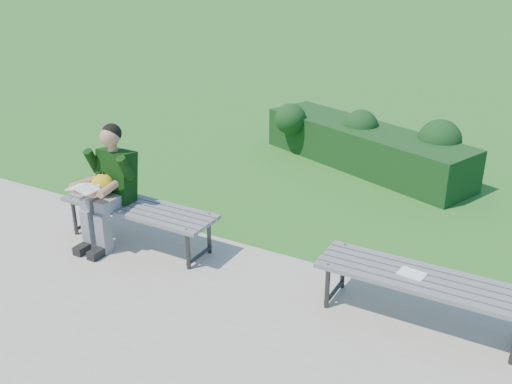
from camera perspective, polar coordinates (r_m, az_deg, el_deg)
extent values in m
plane|color=#1C7418|center=(6.18, 1.14, -6.02)|extent=(80.00, 80.00, 0.00)
cube|color=#AAA390|center=(4.95, -8.82, -14.49)|extent=(30.00, 3.50, 0.02)
cube|color=#11420F|center=(8.64, 10.78, 4.45)|extent=(3.45, 2.03, 0.60)
sphere|color=#11420F|center=(8.96, 3.47, 7.30)|extent=(0.63, 0.63, 0.49)
sphere|color=#11420F|center=(8.67, 10.44, 6.42)|extent=(0.67, 0.67, 0.51)
sphere|color=#11420F|center=(8.28, 17.87, 4.87)|extent=(0.78, 0.78, 0.60)
cube|color=gray|center=(6.11, -12.96, -2.25)|extent=(1.80, 0.08, 0.04)
cube|color=gray|center=(6.18, -12.33, -1.89)|extent=(1.80, 0.08, 0.04)
cube|color=gray|center=(6.25, -11.71, -1.54)|extent=(1.80, 0.08, 0.04)
cube|color=gray|center=(6.32, -11.11, -1.20)|extent=(1.80, 0.08, 0.04)
cube|color=gray|center=(6.39, -10.52, -0.87)|extent=(1.80, 0.08, 0.04)
cylinder|color=#2D2D30|center=(6.73, -17.68, -2.47)|extent=(0.04, 0.04, 0.41)
cylinder|color=#2D2D30|center=(6.96, -15.46, -1.32)|extent=(0.04, 0.04, 0.41)
cylinder|color=#2D2D30|center=(6.77, -16.72, -0.48)|extent=(0.04, 0.42, 0.04)
cylinder|color=#2D2D30|center=(6.90, -16.42, -2.98)|extent=(0.04, 0.42, 0.04)
cylinder|color=gray|center=(6.62, -18.05, -0.58)|extent=(0.02, 0.02, 0.01)
cylinder|color=gray|center=(6.88, -15.58, 0.63)|extent=(0.02, 0.02, 0.01)
cylinder|color=#2D2D30|center=(5.77, -6.81, -5.87)|extent=(0.04, 0.04, 0.41)
cylinder|color=#2D2D30|center=(6.04, -4.71, -4.37)|extent=(0.04, 0.04, 0.41)
cylinder|color=#2D2D30|center=(5.82, -5.81, -3.51)|extent=(0.04, 0.42, 0.04)
cylinder|color=#2D2D30|center=(5.98, -5.68, -6.33)|extent=(0.04, 0.42, 0.04)
cylinder|color=gray|center=(5.64, -7.03, -3.73)|extent=(0.02, 0.02, 0.01)
cylinder|color=gray|center=(5.95, -4.70, -2.17)|extent=(0.02, 0.02, 0.01)
cube|color=gray|center=(4.88, 15.78, -9.50)|extent=(1.80, 0.08, 0.04)
cube|color=gray|center=(4.96, 16.09, -8.91)|extent=(1.80, 0.08, 0.04)
cube|color=gray|center=(5.05, 16.38, -8.35)|extent=(1.80, 0.08, 0.04)
cube|color=gray|center=(5.14, 16.67, -7.80)|extent=(1.80, 0.08, 0.04)
cube|color=gray|center=(5.23, 16.94, -7.28)|extent=(1.80, 0.08, 0.04)
cylinder|color=#2D2D30|center=(5.19, 7.14, -9.48)|extent=(0.04, 0.04, 0.41)
cylinder|color=#2D2D30|center=(5.50, 8.68, -7.58)|extent=(0.04, 0.04, 0.41)
cylinder|color=#2D2D30|center=(5.25, 8.04, -6.80)|extent=(0.04, 0.42, 0.04)
cylinder|color=#2D2D30|center=(5.42, 7.85, -9.81)|extent=(0.04, 0.42, 0.04)
cylinder|color=gray|center=(5.05, 7.20, -7.20)|extent=(0.02, 0.02, 0.01)
cylinder|color=gray|center=(5.39, 8.91, -5.22)|extent=(0.02, 0.02, 0.01)
cube|color=slate|center=(6.37, -15.45, -0.61)|extent=(0.14, 0.42, 0.13)
cube|color=slate|center=(6.23, -14.12, -0.98)|extent=(0.14, 0.42, 0.13)
cube|color=slate|center=(6.37, -16.28, -3.57)|extent=(0.12, 0.13, 0.45)
cube|color=slate|center=(6.24, -14.98, -4.00)|extent=(0.12, 0.13, 0.45)
cube|color=black|center=(6.39, -16.73, -5.35)|extent=(0.11, 0.26, 0.09)
cube|color=black|center=(6.26, -15.43, -5.82)|extent=(0.11, 0.26, 0.09)
cube|color=black|center=(6.35, -13.76, 1.62)|extent=(0.40, 0.30, 0.59)
cylinder|color=tan|center=(6.23, -14.16, 4.29)|extent=(0.10, 0.10, 0.08)
sphere|color=tan|center=(6.18, -14.40, 5.38)|extent=(0.21, 0.21, 0.21)
sphere|color=black|center=(6.19, -14.24, 5.72)|extent=(0.21, 0.21, 0.21)
cylinder|color=black|center=(6.38, -16.03, 3.02)|extent=(0.10, 0.21, 0.30)
cylinder|color=black|center=(6.08, -12.93, 2.33)|extent=(0.10, 0.21, 0.30)
cylinder|color=tan|center=(6.26, -16.86, 0.85)|extent=(0.14, 0.31, 0.08)
cylinder|color=tan|center=(6.03, -14.58, 0.26)|extent=(0.14, 0.31, 0.08)
sphere|color=tan|center=(6.11, -17.45, 0.23)|extent=(0.09, 0.09, 0.09)
sphere|color=tan|center=(5.97, -16.11, -0.13)|extent=(0.09, 0.09, 0.09)
sphere|color=gold|center=(6.22, -15.09, 0.70)|extent=(0.23, 0.23, 0.23)
cone|color=orange|center=(6.14, -15.81, 0.29)|extent=(0.07, 0.07, 0.07)
cone|color=black|center=(6.19, -15.25, 1.87)|extent=(0.03, 0.04, 0.07)
cone|color=black|center=(6.17, -14.98, 1.81)|extent=(0.03, 0.04, 0.06)
sphere|color=white|center=(6.17, -16.04, 0.73)|extent=(0.04, 0.04, 0.04)
sphere|color=white|center=(6.11, -15.44, 0.57)|extent=(0.04, 0.04, 0.04)
cube|color=white|center=(6.07, -17.47, 0.51)|extent=(0.15, 0.20, 0.05)
cube|color=white|center=(5.96, -16.46, 0.24)|extent=(0.15, 0.20, 0.05)
cube|color=white|center=(5.06, 15.31, -7.88)|extent=(0.24, 0.19, 0.01)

